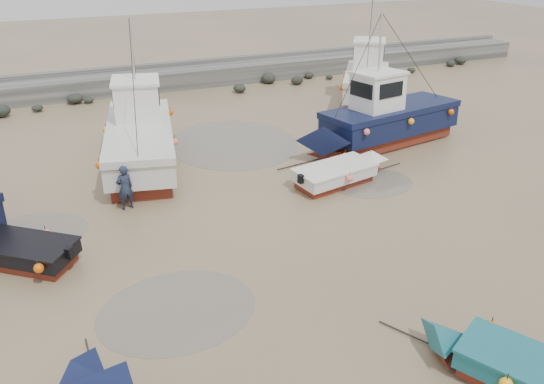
{
  "coord_description": "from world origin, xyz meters",
  "views": [
    {
      "loc": [
        -6.26,
        -13.37,
        9.35
      ],
      "look_at": [
        0.1,
        1.7,
        1.4
      ],
      "focal_mm": 35.0,
      "sensor_mm": 36.0,
      "label": 1
    }
  ],
  "objects_px": {
    "cabin_boat_1": "(139,133)",
    "person": "(128,209)",
    "dinghy_4": "(7,246)",
    "cabin_boat_2": "(382,119)",
    "dinghy_5": "(341,170)",
    "cabin_boat_3": "(367,77)",
    "dinghy_2": "(520,367)"
  },
  "relations": [
    {
      "from": "cabin_boat_1",
      "to": "person",
      "type": "relative_size",
      "value": 6.46
    },
    {
      "from": "dinghy_4",
      "to": "cabin_boat_2",
      "type": "height_order",
      "value": "cabin_boat_2"
    },
    {
      "from": "dinghy_5",
      "to": "person",
      "type": "relative_size",
      "value": 3.23
    },
    {
      "from": "person",
      "to": "cabin_boat_1",
      "type": "bearing_deg",
      "value": -121.11
    },
    {
      "from": "cabin_boat_3",
      "to": "person",
      "type": "distance_m",
      "value": 18.84
    },
    {
      "from": "cabin_boat_2",
      "to": "person",
      "type": "xyz_separation_m",
      "value": [
        -12.59,
        -2.05,
        -1.34
      ]
    },
    {
      "from": "dinghy_4",
      "to": "dinghy_2",
      "type": "bearing_deg",
      "value": -95.08
    },
    {
      "from": "dinghy_5",
      "to": "cabin_boat_2",
      "type": "xyz_separation_m",
      "value": [
        3.97,
        3.14,
        0.78
      ]
    },
    {
      "from": "dinghy_2",
      "to": "dinghy_5",
      "type": "height_order",
      "value": "same"
    },
    {
      "from": "cabin_boat_2",
      "to": "person",
      "type": "bearing_deg",
      "value": 89.75
    },
    {
      "from": "cabin_boat_1",
      "to": "dinghy_2",
      "type": "bearing_deg",
      "value": -61.97
    },
    {
      "from": "cabin_boat_1",
      "to": "cabin_boat_2",
      "type": "height_order",
      "value": "same"
    },
    {
      "from": "cabin_boat_3",
      "to": "person",
      "type": "relative_size",
      "value": 4.75
    },
    {
      "from": "dinghy_5",
      "to": "person",
      "type": "xyz_separation_m",
      "value": [
        -8.62,
        1.08,
        -0.55
      ]
    },
    {
      "from": "dinghy_4",
      "to": "cabin_boat_1",
      "type": "xyz_separation_m",
      "value": [
        5.44,
        6.87,
        0.76
      ]
    },
    {
      "from": "cabin_boat_1",
      "to": "cabin_boat_3",
      "type": "xyz_separation_m",
      "value": [
        14.89,
        4.68,
        0.07
      ]
    },
    {
      "from": "cabin_boat_3",
      "to": "person",
      "type": "height_order",
      "value": "cabin_boat_3"
    },
    {
      "from": "cabin_boat_1",
      "to": "cabin_boat_3",
      "type": "distance_m",
      "value": 15.61
    },
    {
      "from": "cabin_boat_2",
      "to": "dinghy_5",
      "type": "bearing_deg",
      "value": 118.8
    },
    {
      "from": "cabin_boat_1",
      "to": "cabin_boat_2",
      "type": "bearing_deg",
      "value": -2.69
    },
    {
      "from": "cabin_boat_2",
      "to": "cabin_boat_1",
      "type": "bearing_deg",
      "value": 67.37
    },
    {
      "from": "dinghy_4",
      "to": "cabin_boat_2",
      "type": "bearing_deg",
      "value": -37.52
    },
    {
      "from": "dinghy_4",
      "to": "cabin_boat_1",
      "type": "bearing_deg",
      "value": -0.3
    },
    {
      "from": "dinghy_2",
      "to": "dinghy_4",
      "type": "distance_m",
      "value": 14.87
    },
    {
      "from": "dinghy_4",
      "to": "dinghy_5",
      "type": "height_order",
      "value": "same"
    },
    {
      "from": "dinghy_5",
      "to": "cabin_boat_1",
      "type": "bearing_deg",
      "value": -139.9
    },
    {
      "from": "dinghy_2",
      "to": "dinghy_5",
      "type": "xyz_separation_m",
      "value": [
        1.79,
        11.3,
        -0.0
      ]
    },
    {
      "from": "cabin_boat_2",
      "to": "cabin_boat_3",
      "type": "relative_size",
      "value": 1.23
    },
    {
      "from": "dinghy_4",
      "to": "cabin_boat_1",
      "type": "height_order",
      "value": "cabin_boat_1"
    },
    {
      "from": "dinghy_2",
      "to": "dinghy_4",
      "type": "xyz_separation_m",
      "value": [
        -10.84,
        10.17,
        -0.01
      ]
    },
    {
      "from": "cabin_boat_2",
      "to": "person",
      "type": "relative_size",
      "value": 5.83
    },
    {
      "from": "dinghy_4",
      "to": "cabin_boat_3",
      "type": "xyz_separation_m",
      "value": [
        20.33,
        11.54,
        0.83
      ]
    }
  ]
}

